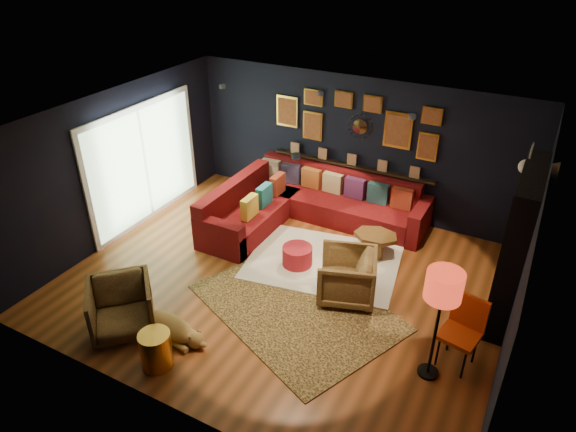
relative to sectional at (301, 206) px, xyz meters
The scene contains 20 objects.
floor 1.94m from the sectional, 71.24° to the right, with size 6.50×6.50×0.00m, color #9A4A20.
room_walls 2.29m from the sectional, 71.24° to the right, with size 6.50×6.50×6.50m.
sectional is the anchor object (origin of this frame).
ledge 1.22m from the sectional, 54.82° to the left, with size 3.20×0.12×0.04m, color black.
gallery_wall 1.84m from the sectional, 56.49° to the left, with size 3.15×0.04×1.02m.
sunburst_mirror 1.80m from the sectional, 51.91° to the left, with size 0.47×0.16×0.47m.
fireplace 3.88m from the sectional, 13.77° to the right, with size 0.31×1.60×2.20m.
deer_head 4.15m from the sectional, ahead, with size 0.50×0.28×0.45m.
sliding_door 2.97m from the sectional, 155.08° to the right, with size 0.06×2.80×2.20m.
ceiling_spots 2.53m from the sectional, 58.65° to the right, with size 3.30×2.50×0.06m.
shag_rug 1.46m from the sectional, 48.49° to the right, with size 2.43×1.77×0.03m, color white.
leopard_rug 2.55m from the sectional, 64.76° to the right, with size 2.85×2.03×0.02m, color tan.
coffee_table 1.67m from the sectional, 15.27° to the right, with size 0.79×0.62×0.38m.
pouf 1.47m from the sectional, 65.74° to the right, with size 0.49×0.49×0.32m, color #A41B27.
armchair_left 3.90m from the sectional, 101.99° to the right, with size 0.82×0.77×0.84m, color #B58343.
armchair_right 2.36m from the sectional, 46.72° to the right, with size 0.81×0.76×0.84m, color #B58343.
gold_stool 4.11m from the sectional, 89.62° to the right, with size 0.40×0.40×0.51m, color gold.
orange_chair 4.06m from the sectional, 33.36° to the right, with size 0.54×0.54×0.97m.
floor_lamp 4.19m from the sectional, 40.18° to the right, with size 0.43×0.43×1.56m.
dog 3.62m from the sectional, 92.94° to the right, with size 1.19×0.58×0.37m, color #AE824B, non-canonical shape.
Camera 1 is at (3.11, -5.71, 4.94)m, focal length 32.00 mm.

